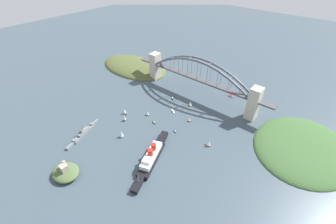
# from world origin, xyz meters

# --- Properties ---
(ground_plane) EXTENTS (1400.00, 1400.00, 0.00)m
(ground_plane) POSITION_xyz_m (0.00, 0.00, 0.00)
(ground_plane) COLOR #3D4C56
(harbor_arch_bridge) EXTENTS (260.75, 17.75, 67.84)m
(harbor_arch_bridge) POSITION_xyz_m (0.00, -0.00, 28.99)
(harbor_arch_bridge) COLOR beige
(harbor_arch_bridge) RESTS_ON ground
(headland_west_shore) EXTENTS (121.11, 139.09, 20.47)m
(headland_west_shore) POSITION_xyz_m (-181.30, 17.05, 0.00)
(headland_west_shore) COLOR #3D6033
(headland_west_shore) RESTS_ON ground
(headland_east_shore) EXTENTS (160.48, 96.07, 23.68)m
(headland_east_shore) POSITION_xyz_m (166.27, -7.97, 0.00)
(headland_east_shore) COLOR #4C562D
(headland_east_shore) RESTS_ON ground
(ocean_liner) EXTENTS (44.15, 97.00, 20.26)m
(ocean_liner) POSITION_xyz_m (-42.13, 160.58, 5.70)
(ocean_liner) COLOR black
(ocean_liner) RESTS_ON ground
(naval_cruiser) EXTENTS (24.07, 65.19, 16.01)m
(naval_cruiser) POSITION_xyz_m (63.75, 188.08, 2.61)
(naval_cruiser) COLOR slate
(naval_cruiser) RESTS_ON ground
(fort_island_mid_harbor) EXTENTS (33.24, 28.45, 17.20)m
(fort_island_mid_harbor) POSITION_xyz_m (18.17, 240.66, 4.90)
(fort_island_mid_harbor) COLOR #4C6038
(fort_island_mid_harbor) RESTS_ON ground
(seaplane_taxiing_near_bridge) EXTENTS (11.93, 6.95, 4.91)m
(seaplane_taxiing_near_bridge) POSITION_xyz_m (-48.26, -36.15, 2.05)
(seaplane_taxiing_near_bridge) COLOR #B7B7B2
(seaplane_taxiing_near_bridge) RESTS_ON ground
(small_boat_0) EXTENTS (7.35, 10.30, 11.87)m
(small_boat_0) POSITION_xyz_m (18.75, 156.70, 5.48)
(small_boat_0) COLOR #234C8C
(small_boat_0) RESTS_ON ground
(small_boat_1) EXTENTS (10.83, 7.27, 2.47)m
(small_boat_1) POSITION_xyz_m (1.55, 64.88, 0.89)
(small_boat_1) COLOR silver
(small_boat_1) RESTS_ON ground
(small_boat_2) EXTENTS (7.30, 5.88, 8.25)m
(small_boat_2) POSITION_xyz_m (25.83, 97.73, 3.82)
(small_boat_2) COLOR #2D6B3D
(small_boat_2) RESTS_ON ground
(small_boat_3) EXTENTS (9.18, 6.20, 8.54)m
(small_boat_3) POSITION_xyz_m (-9.68, 34.10, 3.96)
(small_boat_3) COLOR brown
(small_boat_3) RESTS_ON ground
(small_boat_4) EXTENTS (8.65, 9.52, 2.19)m
(small_boat_4) POSITION_xyz_m (26.63, 35.54, 0.81)
(small_boat_4) COLOR black
(small_boat_4) RESTS_ON ground
(small_boat_5) EXTENTS (9.60, 6.45, 10.27)m
(small_boat_5) POSITION_xyz_m (56.92, 118.00, 4.74)
(small_boat_5) COLOR black
(small_boat_5) RESTS_ON ground
(small_boat_6) EXTENTS (6.90, 3.80, 2.01)m
(small_boat_6) POSITION_xyz_m (-31.52, 101.09, 0.73)
(small_boat_6) COLOR #234C8C
(small_boat_6) RESTS_ON ground
(small_boat_7) EXTENTS (5.03, 7.92, 9.18)m
(small_boat_7) POSITION_xyz_m (43.42, 129.55, 4.32)
(small_boat_7) COLOR black
(small_boat_7) RESTS_ON ground
(small_boat_8) EXTENTS (8.52, 2.96, 2.20)m
(small_boat_8) POSITION_xyz_m (5.20, 105.50, 0.83)
(small_boat_8) COLOR #2D6B3D
(small_boat_8) RESTS_ON ground
(small_boat_9) EXTENTS (6.05, 6.09, 6.75)m
(small_boat_9) POSITION_xyz_m (-33.09, 68.12, 3.19)
(small_boat_9) COLOR #B2231E
(small_boat_9) RESTS_ON ground
(small_boat_10) EXTENTS (8.79, 5.53, 9.70)m
(small_boat_10) POSITION_xyz_m (-82.41, 94.24, 4.54)
(small_boat_10) COLOR brown
(small_boat_10) RESTS_ON ground
(channel_marker_buoy) EXTENTS (2.20, 2.20, 2.75)m
(channel_marker_buoy) POSITION_xyz_m (-7.62, 50.98, 1.12)
(channel_marker_buoy) COLOR red
(channel_marker_buoy) RESTS_ON ground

